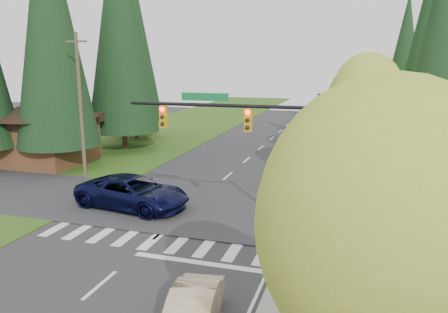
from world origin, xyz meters
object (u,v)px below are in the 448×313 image
at_px(parked_car_b, 318,148).
at_px(parked_car_c, 319,131).
at_px(suv_navy, 133,192).
at_px(sedan_champagne, 191,313).
at_px(parked_car_a, 312,160).
at_px(parked_car_e, 331,119).
at_px(parked_car_d, 329,126).

distance_m(parked_car_b, parked_car_c, 9.62).
bearing_deg(suv_navy, sedan_champagne, -134.43).
height_order(suv_navy, parked_car_b, suv_navy).
bearing_deg(parked_car_a, parked_car_c, 93.36).
relative_size(sedan_champagne, parked_car_c, 0.89).
bearing_deg(parked_car_a, sedan_champagne, -93.08).
bearing_deg(suv_navy, parked_car_e, -3.79).
bearing_deg(suv_navy, parked_car_b, -18.12).
distance_m(parked_car_d, parked_car_e, 6.89).
xyz_separation_m(parked_car_a, parked_car_b, (0.00, 4.79, -0.00)).
height_order(parked_car_a, parked_car_e, parked_car_e).
distance_m(parked_car_c, parked_car_d, 4.38).
height_order(sedan_champagne, parked_car_b, parked_car_b).
relative_size(suv_navy, parked_car_c, 1.45).
bearing_deg(parked_car_b, parked_car_e, 87.10).
height_order(suv_navy, parked_car_c, suv_navy).
bearing_deg(parked_car_d, suv_navy, -100.30).
bearing_deg(parked_car_b, parked_car_a, -93.37).
distance_m(sedan_champagne, parked_car_e, 47.74).
xyz_separation_m(sedan_champagne, parked_car_a, (1.30, 22.15, 0.08)).
bearing_deg(sedan_champagne, parked_car_e, 80.70).
bearing_deg(parked_car_e, parked_car_c, -88.65).
distance_m(sedan_champagne, parked_car_b, 26.97).
relative_size(sedan_champagne, parked_car_e, 0.77).
distance_m(sedan_champagne, suv_navy, 12.36).
xyz_separation_m(parked_car_b, parked_car_d, (0.00, 13.90, 0.04)).
height_order(sedan_champagne, parked_car_e, parked_car_e).
xyz_separation_m(parked_car_b, parked_car_e, (-0.17, 20.79, 0.01)).
relative_size(suv_navy, parked_car_a, 1.50).
height_order(parked_car_c, parked_car_d, parked_car_d).
bearing_deg(parked_car_a, parked_car_d, 90.27).
relative_size(sedan_champagne, parked_car_b, 0.78).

